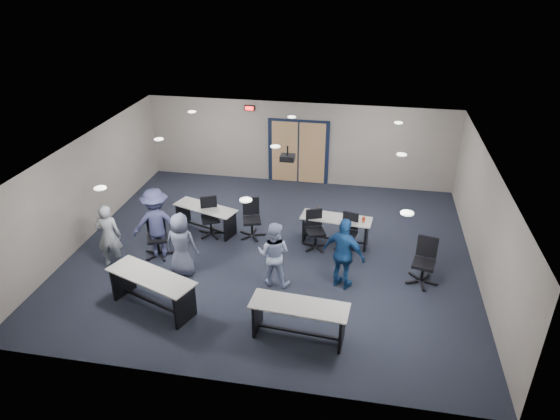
% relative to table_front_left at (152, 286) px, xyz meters
% --- Properties ---
extents(floor, '(10.00, 10.00, 0.00)m').
position_rel_table_front_left_xyz_m(floor, '(2.06, 2.73, -0.56)').
color(floor, black).
rests_on(floor, ground).
extents(back_wall, '(10.00, 0.04, 2.70)m').
position_rel_table_front_left_xyz_m(back_wall, '(2.06, 7.23, 0.79)').
color(back_wall, gray).
rests_on(back_wall, floor).
extents(front_wall, '(10.00, 0.04, 2.70)m').
position_rel_table_front_left_xyz_m(front_wall, '(2.06, -1.77, 0.79)').
color(front_wall, gray).
rests_on(front_wall, floor).
extents(left_wall, '(0.04, 9.00, 2.70)m').
position_rel_table_front_left_xyz_m(left_wall, '(-2.94, 2.73, 0.79)').
color(left_wall, gray).
rests_on(left_wall, floor).
extents(right_wall, '(0.04, 9.00, 2.70)m').
position_rel_table_front_left_xyz_m(right_wall, '(7.06, 2.73, 0.79)').
color(right_wall, gray).
rests_on(right_wall, floor).
extents(ceiling, '(10.00, 9.00, 0.04)m').
position_rel_table_front_left_xyz_m(ceiling, '(2.06, 2.73, 2.14)').
color(ceiling, white).
rests_on(ceiling, back_wall).
extents(double_door, '(2.00, 0.07, 2.20)m').
position_rel_table_front_left_xyz_m(double_door, '(2.06, 7.19, 0.49)').
color(double_door, black).
rests_on(double_door, back_wall).
extents(exit_sign, '(0.32, 0.07, 0.18)m').
position_rel_table_front_left_xyz_m(exit_sign, '(0.46, 7.17, 1.89)').
color(exit_sign, black).
rests_on(exit_sign, back_wall).
extents(ceiling_projector, '(0.35, 0.32, 0.37)m').
position_rel_table_front_left_xyz_m(ceiling_projector, '(2.36, 3.22, 1.84)').
color(ceiling_projector, black).
rests_on(ceiling_projector, ceiling).
extents(ceiling_can_lights, '(6.24, 5.74, 0.02)m').
position_rel_table_front_left_xyz_m(ceiling_can_lights, '(2.06, 2.98, 2.11)').
color(ceiling_can_lights, white).
rests_on(ceiling_can_lights, ceiling).
extents(table_front_left, '(2.14, 1.37, 0.82)m').
position_rel_table_front_left_xyz_m(table_front_left, '(0.00, 0.00, 0.00)').
color(table_front_left, beige).
rests_on(table_front_left, floor).
extents(table_front_right, '(1.97, 0.79, 0.78)m').
position_rel_table_front_left_xyz_m(table_front_right, '(3.21, -0.36, -0.03)').
color(table_front_right, beige).
rests_on(table_front_right, floor).
extents(table_back_left, '(1.88, 1.13, 0.72)m').
position_rel_table_front_left_xyz_m(table_back_left, '(0.07, 3.45, -0.07)').
color(table_back_left, beige).
rests_on(table_back_left, floor).
extents(table_back_right, '(1.88, 0.80, 1.01)m').
position_rel_table_front_left_xyz_m(table_back_right, '(3.62, 3.45, -0.05)').
color(table_back_right, beige).
rests_on(table_back_right, floor).
extents(chair_back_a, '(0.88, 0.88, 1.06)m').
position_rel_table_front_left_xyz_m(chair_back_a, '(0.27, 3.25, -0.03)').
color(chair_back_a, black).
rests_on(chair_back_a, floor).
extents(chair_back_b, '(0.83, 0.83, 1.06)m').
position_rel_table_front_left_xyz_m(chair_back_b, '(1.38, 3.36, -0.03)').
color(chair_back_b, black).
rests_on(chair_back_b, floor).
extents(chair_back_c, '(0.82, 0.82, 1.02)m').
position_rel_table_front_left_xyz_m(chair_back_c, '(3.13, 3.10, -0.06)').
color(chair_back_c, black).
rests_on(chair_back_c, floor).
extents(chair_back_d, '(0.74, 0.74, 0.98)m').
position_rel_table_front_left_xyz_m(chair_back_d, '(3.95, 3.15, -0.07)').
color(chair_back_d, black).
rests_on(chair_back_d, floor).
extents(chair_loose_left, '(0.91, 0.91, 1.10)m').
position_rel_table_front_left_xyz_m(chair_loose_left, '(-0.72, 2.00, -0.01)').
color(chair_loose_left, black).
rests_on(chair_loose_left, floor).
extents(chair_loose_right, '(0.84, 0.84, 1.11)m').
position_rel_table_front_left_xyz_m(chair_loose_right, '(5.76, 1.99, -0.01)').
color(chair_loose_right, black).
rests_on(chair_loose_right, floor).
extents(person_gray, '(0.67, 0.51, 1.65)m').
position_rel_table_front_left_xyz_m(person_gray, '(-1.66, 1.38, 0.26)').
color(person_gray, '#979EA5').
rests_on(person_gray, floor).
extents(person_plaid, '(0.78, 0.52, 1.58)m').
position_rel_table_front_left_xyz_m(person_plaid, '(0.16, 1.37, 0.23)').
color(person_plaid, slate).
rests_on(person_plaid, floor).
extents(person_lightblue, '(0.82, 0.67, 1.58)m').
position_rel_table_front_left_xyz_m(person_lightblue, '(2.37, 1.36, 0.22)').
color(person_lightblue, '#AFBFE7').
rests_on(person_lightblue, floor).
extents(person_navy, '(1.10, 0.82, 1.74)m').
position_rel_table_front_left_xyz_m(person_navy, '(3.94, 1.51, 0.31)').
color(person_navy, navy).
rests_on(person_navy, floor).
extents(person_back, '(1.34, 1.04, 1.83)m').
position_rel_table_front_left_xyz_m(person_back, '(-0.71, 2.04, 0.35)').
color(person_back, '#3B3F6B').
rests_on(person_back, floor).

